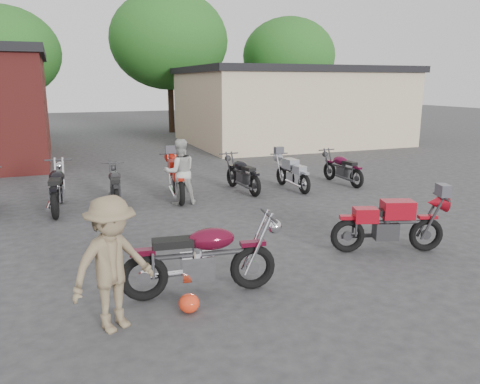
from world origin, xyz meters
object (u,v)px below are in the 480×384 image
object	(u,v)px
row_bike_4	(176,176)
row_bike_5	(242,172)
sportbike	(390,221)
person_light	(180,172)
row_bike_7	(342,167)
vintage_motorcycle	(203,253)
row_bike_2	(57,186)
helmet	(189,303)
row_bike_6	(292,171)
person_tan	(112,264)
row_bike_3	(115,184)

from	to	relation	value
row_bike_4	row_bike_5	xyz separation A→B (m)	(1.94, 0.14, -0.06)
row_bike_5	sportbike	bearing A→B (deg)	-178.84
person_light	row_bike_7	size ratio (longest dim) A/B	0.91
vintage_motorcycle	row_bike_2	size ratio (longest dim) A/B	1.04
row_bike_2	row_bike_5	world-z (taller)	row_bike_2
sportbike	helmet	bearing A→B (deg)	-148.14
row_bike_2	row_bike_6	bearing A→B (deg)	-85.00
person_tan	row_bike_6	xyz separation A→B (m)	(5.73, 6.24, -0.34)
row_bike_4	person_light	bearing A→B (deg)	-178.31
person_light	row_bike_5	size ratio (longest dim) A/B	0.88
person_tan	row_bike_5	distance (m)	7.81
person_tan	row_bike_2	xyz separation A→B (m)	(-0.61, 6.24, -0.24)
row_bike_6	person_tan	bearing A→B (deg)	135.41
row_bike_4	row_bike_2	bearing A→B (deg)	98.77
row_bike_2	row_bike_6	world-z (taller)	row_bike_2
row_bike_3	person_light	bearing A→B (deg)	-107.91
sportbike	row_bike_6	world-z (taller)	sportbike
helmet	row_bike_4	size ratio (longest dim) A/B	0.14
helmet	row_bike_6	world-z (taller)	row_bike_6
sportbike	row_bike_6	distance (m)	5.30
row_bike_2	row_bike_3	bearing A→B (deg)	-78.79
person_light	row_bike_3	size ratio (longest dim) A/B	0.92
vintage_motorcycle	row_bike_4	xyz separation A→B (m)	(1.04, 5.85, -0.03)
person_light	person_tan	size ratio (longest dim) A/B	0.97
person_light	row_bike_4	xyz separation A→B (m)	(0.05, 0.62, -0.23)
sportbike	row_bike_5	distance (m)	5.57
row_bike_4	person_tan	bearing A→B (deg)	165.83
person_light	row_bike_4	world-z (taller)	person_light
row_bike_3	helmet	bearing A→B (deg)	-173.79
row_bike_6	row_bike_7	distance (m)	1.77
row_bike_5	row_bike_2	bearing A→B (deg)	87.19
person_tan	person_light	bearing A→B (deg)	43.01
row_bike_3	row_bike_4	bearing A→B (deg)	-86.03
row_bike_5	person_light	bearing A→B (deg)	104.86
vintage_motorcycle	helmet	world-z (taller)	vintage_motorcycle
helmet	row_bike_3	world-z (taller)	row_bike_3
row_bike_5	row_bike_7	bearing A→B (deg)	-98.92
row_bike_2	row_bike_4	bearing A→B (deg)	-82.31
sportbike	person_tan	xyz separation A→B (m)	(-4.99, -1.00, 0.28)
vintage_motorcycle	row_bike_2	distance (m)	6.02
sportbike	person_tan	bearing A→B (deg)	-149.82
vintage_motorcycle	row_bike_2	world-z (taller)	vintage_motorcycle
vintage_motorcycle	row_bike_4	bearing A→B (deg)	86.89
row_bike_4	row_bike_6	xyz separation A→B (m)	(3.38, -0.14, -0.08)
sportbike	row_bike_2	bearing A→B (deg)	155.76
sportbike	person_light	xyz separation A→B (m)	(-2.69, 4.76, 0.25)
sportbike	row_bike_5	world-z (taller)	sportbike
sportbike	person_tan	distance (m)	5.10
helmet	row_bike_5	distance (m)	7.27
vintage_motorcycle	row_bike_4	size ratio (longest dim) A/B	1.05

